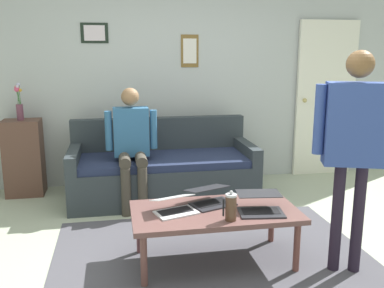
{
  "coord_description": "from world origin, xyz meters",
  "views": [
    {
      "loc": [
        0.69,
        3.13,
        1.66
      ],
      "look_at": [
        -0.02,
        -0.7,
        0.8
      ],
      "focal_mm": 39.58,
      "sensor_mm": 36.0,
      "label": 1
    }
  ],
  "objects_px": {
    "laptop_left": "(211,199)",
    "laptop_center": "(175,207)",
    "interior_door": "(325,99)",
    "person_seated": "(132,141)",
    "coffee_table": "(215,215)",
    "side_shelf": "(24,158)",
    "flower_vase": "(19,104)",
    "french_press": "(231,207)",
    "person_standing": "(354,135)",
    "couch": "(163,171)",
    "laptop_right": "(260,206)"
  },
  "relations": [
    {
      "from": "french_press",
      "to": "laptop_right",
      "type": "bearing_deg",
      "value": -154.98
    },
    {
      "from": "interior_door",
      "to": "person_seated",
      "type": "relative_size",
      "value": 1.6
    },
    {
      "from": "french_press",
      "to": "side_shelf",
      "type": "relative_size",
      "value": 0.26
    },
    {
      "from": "coffee_table",
      "to": "french_press",
      "type": "xyz_separation_m",
      "value": [
        -0.06,
        0.23,
        0.15
      ]
    },
    {
      "from": "person_seated",
      "to": "interior_door",
      "type": "bearing_deg",
      "value": -162.88
    },
    {
      "from": "laptop_left",
      "to": "laptop_right",
      "type": "height_order",
      "value": "laptop_left"
    },
    {
      "from": "couch",
      "to": "laptop_left",
      "type": "relative_size",
      "value": 4.91
    },
    {
      "from": "person_standing",
      "to": "laptop_left",
      "type": "bearing_deg",
      "value": -25.38
    },
    {
      "from": "laptop_center",
      "to": "flower_vase",
      "type": "height_order",
      "value": "flower_vase"
    },
    {
      "from": "laptop_right",
      "to": "french_press",
      "type": "relative_size",
      "value": 1.65
    },
    {
      "from": "couch",
      "to": "laptop_left",
      "type": "distance_m",
      "value": 1.51
    },
    {
      "from": "couch",
      "to": "flower_vase",
      "type": "xyz_separation_m",
      "value": [
        1.58,
        -0.38,
        0.77
      ]
    },
    {
      "from": "couch",
      "to": "laptop_right",
      "type": "height_order",
      "value": "couch"
    },
    {
      "from": "laptop_center",
      "to": "person_standing",
      "type": "distance_m",
      "value": 1.43
    },
    {
      "from": "laptop_center",
      "to": "person_standing",
      "type": "relative_size",
      "value": 0.23
    },
    {
      "from": "laptop_left",
      "to": "flower_vase",
      "type": "height_order",
      "value": "flower_vase"
    },
    {
      "from": "interior_door",
      "to": "person_standing",
      "type": "xyz_separation_m",
      "value": [
        1.09,
        2.51,
        0.04
      ]
    },
    {
      "from": "laptop_left",
      "to": "person_standing",
      "type": "distance_m",
      "value": 1.21
    },
    {
      "from": "laptop_left",
      "to": "laptop_right",
      "type": "xyz_separation_m",
      "value": [
        -0.34,
        0.24,
        0.0
      ]
    },
    {
      "from": "person_seated",
      "to": "french_press",
      "type": "bearing_deg",
      "value": 111.63
    },
    {
      "from": "coffee_table",
      "to": "side_shelf",
      "type": "bearing_deg",
      "value": -47.97
    },
    {
      "from": "coffee_table",
      "to": "side_shelf",
      "type": "relative_size",
      "value": 1.47
    },
    {
      "from": "side_shelf",
      "to": "interior_door",
      "type": "bearing_deg",
      "value": -177.06
    },
    {
      "from": "side_shelf",
      "to": "flower_vase",
      "type": "distance_m",
      "value": 0.63
    },
    {
      "from": "side_shelf",
      "to": "person_standing",
      "type": "relative_size",
      "value": 0.53
    },
    {
      "from": "laptop_left",
      "to": "person_seated",
      "type": "distance_m",
      "value": 1.4
    },
    {
      "from": "interior_door",
      "to": "laptop_center",
      "type": "height_order",
      "value": "interior_door"
    },
    {
      "from": "laptop_left",
      "to": "laptop_center",
      "type": "xyz_separation_m",
      "value": [
        0.31,
        0.13,
        -0.0
      ]
    },
    {
      "from": "couch",
      "to": "person_seated",
      "type": "bearing_deg",
      "value": 32.87
    },
    {
      "from": "person_seated",
      "to": "couch",
      "type": "bearing_deg",
      "value": -147.13
    },
    {
      "from": "flower_vase",
      "to": "couch",
      "type": "bearing_deg",
      "value": 166.36
    },
    {
      "from": "french_press",
      "to": "coffee_table",
      "type": "bearing_deg",
      "value": -74.07
    },
    {
      "from": "laptop_left",
      "to": "person_seated",
      "type": "xyz_separation_m",
      "value": [
        0.57,
        -1.25,
        0.24
      ]
    },
    {
      "from": "interior_door",
      "to": "side_shelf",
      "type": "relative_size",
      "value": 2.31
    },
    {
      "from": "person_standing",
      "to": "couch",
      "type": "bearing_deg",
      "value": -58.65
    },
    {
      "from": "laptop_center",
      "to": "person_standing",
      "type": "height_order",
      "value": "person_standing"
    },
    {
      "from": "couch",
      "to": "coffee_table",
      "type": "bearing_deg",
      "value": 97.95
    },
    {
      "from": "couch",
      "to": "person_seated",
      "type": "relative_size",
      "value": 1.61
    },
    {
      "from": "coffee_table",
      "to": "person_standing",
      "type": "distance_m",
      "value": 1.21
    },
    {
      "from": "couch",
      "to": "flower_vase",
      "type": "distance_m",
      "value": 1.79
    },
    {
      "from": "laptop_right",
      "to": "couch",
      "type": "bearing_deg",
      "value": -71.85
    },
    {
      "from": "laptop_left",
      "to": "side_shelf",
      "type": "xyz_separation_m",
      "value": [
        1.8,
        -1.86,
        -0.04
      ]
    },
    {
      "from": "side_shelf",
      "to": "flower_vase",
      "type": "bearing_deg",
      "value": 0.6
    },
    {
      "from": "laptop_right",
      "to": "person_standing",
      "type": "height_order",
      "value": "person_standing"
    },
    {
      "from": "person_standing",
      "to": "coffee_table",
      "type": "bearing_deg",
      "value": -18.39
    },
    {
      "from": "laptop_left",
      "to": "french_press",
      "type": "height_order",
      "value": "french_press"
    },
    {
      "from": "flower_vase",
      "to": "coffee_table",
      "type": "bearing_deg",
      "value": 132.05
    },
    {
      "from": "person_standing",
      "to": "french_press",
      "type": "bearing_deg",
      "value": -5.8
    },
    {
      "from": "couch",
      "to": "person_seated",
      "type": "height_order",
      "value": "person_seated"
    },
    {
      "from": "laptop_left",
      "to": "person_standing",
      "type": "bearing_deg",
      "value": 154.62
    }
  ]
}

